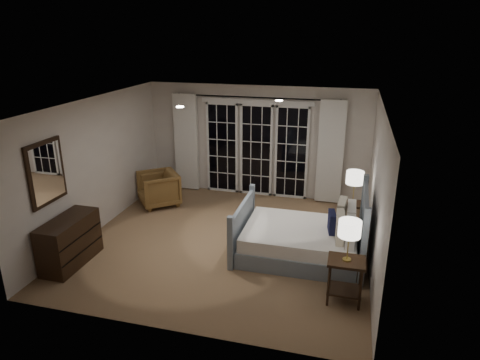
% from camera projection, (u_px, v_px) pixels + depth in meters
% --- Properties ---
extents(floor, '(5.00, 5.00, 0.00)m').
position_uv_depth(floor, '(226.00, 242.00, 7.76)').
color(floor, '#8B664B').
rests_on(floor, ground).
extents(ceiling, '(5.00, 5.00, 0.00)m').
position_uv_depth(ceiling, '(224.00, 104.00, 6.92)').
color(ceiling, silver).
rests_on(ceiling, wall_back).
extents(wall_left, '(0.02, 5.00, 2.50)m').
position_uv_depth(wall_left, '(96.00, 165.00, 7.94)').
color(wall_left, silver).
rests_on(wall_left, floor).
extents(wall_right, '(0.02, 5.00, 2.50)m').
position_uv_depth(wall_right, '(377.00, 190.00, 6.74)').
color(wall_right, silver).
rests_on(wall_right, floor).
extents(wall_back, '(5.00, 0.02, 2.50)m').
position_uv_depth(wall_back, '(257.00, 142.00, 9.62)').
color(wall_back, silver).
rests_on(wall_back, floor).
extents(wall_front, '(5.00, 0.02, 2.50)m').
position_uv_depth(wall_front, '(164.00, 243.00, 5.06)').
color(wall_front, silver).
rests_on(wall_front, floor).
extents(french_doors, '(2.50, 0.04, 2.20)m').
position_uv_depth(french_doors, '(256.00, 149.00, 9.63)').
color(french_doors, black).
rests_on(french_doors, wall_back).
extents(curtain_rod, '(3.50, 0.03, 0.03)m').
position_uv_depth(curtain_rod, '(256.00, 97.00, 9.19)').
color(curtain_rod, black).
rests_on(curtain_rod, wall_back).
extents(curtain_left, '(0.55, 0.10, 2.25)m').
position_uv_depth(curtain_left, '(186.00, 142.00, 9.94)').
color(curtain_left, silver).
rests_on(curtain_left, curtain_rod).
extents(curtain_right, '(0.55, 0.10, 2.25)m').
position_uv_depth(curtain_right, '(331.00, 152.00, 9.14)').
color(curtain_right, silver).
rests_on(curtain_right, curtain_rod).
extents(downlight_a, '(0.12, 0.12, 0.01)m').
position_uv_depth(downlight_a, '(279.00, 101.00, 7.28)').
color(downlight_a, white).
rests_on(downlight_a, ceiling).
extents(downlight_b, '(0.12, 0.12, 0.01)m').
position_uv_depth(downlight_b, '(180.00, 107.00, 6.70)').
color(downlight_b, white).
rests_on(downlight_b, ceiling).
extents(bed, '(2.07, 1.47, 1.20)m').
position_uv_depth(bed, '(304.00, 239.00, 7.18)').
color(bed, slate).
rests_on(bed, floor).
extents(nightstand_left, '(0.51, 0.41, 0.66)m').
position_uv_depth(nightstand_left, '(345.00, 274.00, 5.92)').
color(nightstand_left, black).
rests_on(nightstand_left, floor).
extents(nightstand_right, '(0.46, 0.37, 0.60)m').
position_uv_depth(nightstand_right, '(352.00, 213.00, 7.99)').
color(nightstand_right, black).
rests_on(nightstand_right, floor).
extents(lamp_left, '(0.31, 0.31, 0.59)m').
position_uv_depth(lamp_left, '(350.00, 229.00, 5.69)').
color(lamp_left, tan).
rests_on(lamp_left, nightstand_left).
extents(lamp_right, '(0.32, 0.32, 0.62)m').
position_uv_depth(lamp_right, '(355.00, 178.00, 7.76)').
color(lamp_right, tan).
rests_on(lamp_right, nightstand_right).
extents(armchair, '(1.13, 1.12, 0.74)m').
position_uv_depth(armchair, '(159.00, 189.00, 9.27)').
color(armchair, brown).
rests_on(armchair, floor).
extents(dresser, '(0.47, 1.11, 0.79)m').
position_uv_depth(dresser, '(70.00, 241.00, 6.92)').
color(dresser, black).
rests_on(dresser, floor).
extents(mirror, '(0.05, 0.85, 1.00)m').
position_uv_depth(mirror, '(46.00, 173.00, 6.59)').
color(mirror, black).
rests_on(mirror, wall_left).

